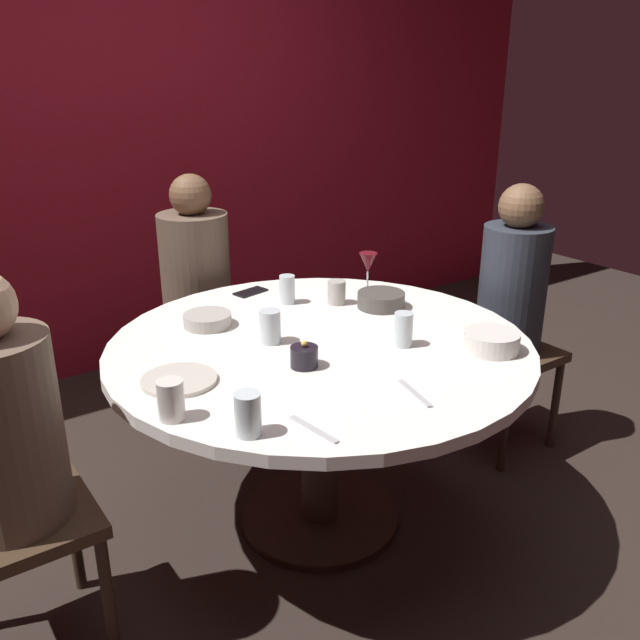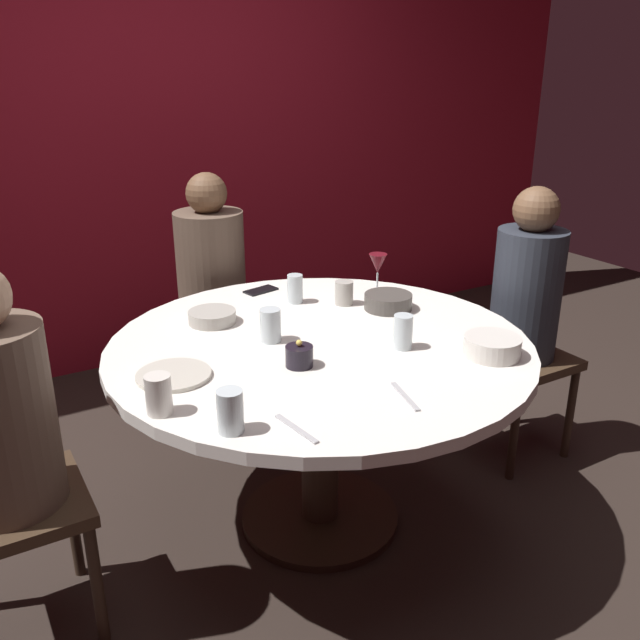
# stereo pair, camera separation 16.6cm
# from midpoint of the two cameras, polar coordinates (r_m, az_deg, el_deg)

# --- Properties ---
(ground_plane) EXTENTS (8.00, 8.00, 0.00)m
(ground_plane) POSITION_cam_midpoint_polar(r_m,az_deg,el_deg) (2.72, 1.82, -16.53)
(ground_plane) COLOR #2D231E
(back_wall) EXTENTS (6.00, 0.10, 2.60)m
(back_wall) POSITION_cam_midpoint_polar(r_m,az_deg,el_deg) (3.91, -13.51, 15.20)
(back_wall) COLOR maroon
(back_wall) RESTS_ON ground
(dining_table) EXTENTS (1.48, 1.48, 0.75)m
(dining_table) POSITION_cam_midpoint_polar(r_m,az_deg,el_deg) (2.40, 1.99, -4.84)
(dining_table) COLOR white
(dining_table) RESTS_ON ground
(seated_diner_back) EXTENTS (0.40, 0.40, 1.20)m
(seated_diner_back) POSITION_cam_midpoint_polar(r_m,az_deg,el_deg) (3.19, -7.74, 4.02)
(seated_diner_back) COLOR #3F2D1E
(seated_diner_back) RESTS_ON ground
(seated_diner_right) EXTENTS (0.40, 0.40, 1.20)m
(seated_diner_right) POSITION_cam_midpoint_polar(r_m,az_deg,el_deg) (2.98, 18.61, 1.80)
(seated_diner_right) COLOR #3F2D1E
(seated_diner_right) RESTS_ON ground
(candle_holder) EXTENTS (0.09, 0.09, 0.09)m
(candle_holder) POSITION_cam_midpoint_polar(r_m,az_deg,el_deg) (2.14, 0.45, -3.10)
(candle_holder) COLOR black
(candle_holder) RESTS_ON dining_table
(wine_glass) EXTENTS (0.08, 0.08, 0.18)m
(wine_glass) POSITION_cam_midpoint_polar(r_m,az_deg,el_deg) (2.79, 6.62, 4.61)
(wine_glass) COLOR silver
(wine_glass) RESTS_ON dining_table
(dinner_plate) EXTENTS (0.23, 0.23, 0.01)m
(dinner_plate) POSITION_cam_midpoint_polar(r_m,az_deg,el_deg) (2.11, -10.10, -4.66)
(dinner_plate) COLOR beige
(dinner_plate) RESTS_ON dining_table
(cell_phone) EXTENTS (0.15, 0.10, 0.01)m
(cell_phone) POSITION_cam_midpoint_polar(r_m,az_deg,el_deg) (2.86, -3.39, 2.50)
(cell_phone) COLOR black
(cell_phone) RESTS_ON dining_table
(bowl_serving_large) EXTENTS (0.18, 0.18, 0.05)m
(bowl_serving_large) POSITION_cam_midpoint_polar(r_m,az_deg,el_deg) (2.52, -7.26, 0.24)
(bowl_serving_large) COLOR #B2ADA3
(bowl_serving_large) RESTS_ON dining_table
(bowl_salad_center) EXTENTS (0.19, 0.19, 0.07)m
(bowl_salad_center) POSITION_cam_midpoint_polar(r_m,az_deg,el_deg) (2.31, 16.39, -2.19)
(bowl_salad_center) COLOR silver
(bowl_salad_center) RESTS_ON dining_table
(bowl_small_white) EXTENTS (0.19, 0.19, 0.06)m
(bowl_small_white) POSITION_cam_midpoint_polar(r_m,az_deg,el_deg) (2.66, 7.58, 1.54)
(bowl_small_white) COLOR #4C4742
(bowl_small_white) RESTS_ON dining_table
(cup_near_candle) EXTENTS (0.07, 0.07, 0.12)m
(cup_near_candle) POSITION_cam_midpoint_polar(r_m,az_deg,el_deg) (1.77, -4.94, -7.76)
(cup_near_candle) COLOR silver
(cup_near_candle) RESTS_ON dining_table
(cup_by_left_diner) EXTENTS (0.06, 0.06, 0.12)m
(cup_by_left_diner) POSITION_cam_midpoint_polar(r_m,az_deg,el_deg) (2.70, -0.37, 2.65)
(cup_by_left_diner) COLOR silver
(cup_by_left_diner) RESTS_ON dining_table
(cup_by_right_diner) EXTENTS (0.07, 0.07, 0.12)m
(cup_by_right_diner) POSITION_cam_midpoint_polar(r_m,az_deg,el_deg) (2.32, -2.18, -0.48)
(cup_by_right_diner) COLOR silver
(cup_by_right_diner) RESTS_ON dining_table
(cup_center_front) EXTENTS (0.07, 0.07, 0.11)m
(cup_center_front) POSITION_cam_midpoint_polar(r_m,az_deg,el_deg) (1.89, -11.07, -6.26)
(cup_center_front) COLOR silver
(cup_center_front) RESTS_ON dining_table
(cup_far_edge) EXTENTS (0.07, 0.07, 0.10)m
(cup_far_edge) POSITION_cam_midpoint_polar(r_m,az_deg,el_deg) (2.69, 3.82, 2.29)
(cup_far_edge) COLOR #B2ADA3
(cup_far_edge) RESTS_ON dining_table
(cup_beside_wine) EXTENTS (0.06, 0.06, 0.12)m
(cup_beside_wine) POSITION_cam_midpoint_polar(r_m,az_deg,el_deg) (2.29, 9.11, -1.02)
(cup_beside_wine) COLOR silver
(cup_beside_wine) RESTS_ON dining_table
(fork_near_plate) EXTENTS (0.04, 0.18, 0.01)m
(fork_near_plate) POSITION_cam_midpoint_polar(r_m,az_deg,el_deg) (1.80, 0.64, -9.24)
(fork_near_plate) COLOR #B7B7BC
(fork_near_plate) RESTS_ON dining_table
(knife_near_plate) EXTENTS (0.06, 0.18, 0.01)m
(knife_near_plate) POSITION_cam_midpoint_polar(r_m,az_deg,el_deg) (1.99, 9.52, -6.47)
(knife_near_plate) COLOR #B7B7BC
(knife_near_plate) RESTS_ON dining_table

